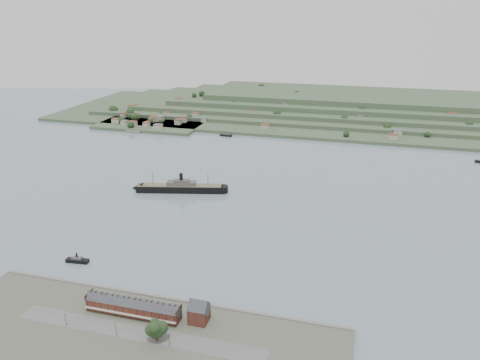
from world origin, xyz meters
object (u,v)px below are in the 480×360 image
(terrace_row, at_px, (133,307))
(fig_tree, at_px, (156,329))
(tugboat, at_px, (77,260))
(gabled_building, at_px, (199,312))
(steamship, at_px, (177,188))

(terrace_row, height_order, fig_tree, fig_tree)
(terrace_row, bearing_deg, fig_tree, -37.51)
(terrace_row, bearing_deg, tugboat, 146.00)
(tugboat, distance_m, fig_tree, 107.46)
(gabled_building, xyz_separation_m, tugboat, (-103.02, 40.18, -6.46))
(terrace_row, bearing_deg, steamship, 105.35)
(steamship, bearing_deg, tugboat, -96.22)
(steamship, distance_m, tugboat, 140.03)
(steamship, xyz_separation_m, fig_tree, (72.68, -200.54, 5.59))
(fig_tree, bearing_deg, gabled_building, 54.41)
(terrace_row, distance_m, tugboat, 79.20)
(terrace_row, relative_size, gabled_building, 3.95)
(tugboat, xyz_separation_m, fig_tree, (87.87, -61.35, 7.91))
(gabled_building, distance_m, fig_tree, 26.08)
(terrace_row, xyz_separation_m, steamship, (-50.34, 183.38, -2.80))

